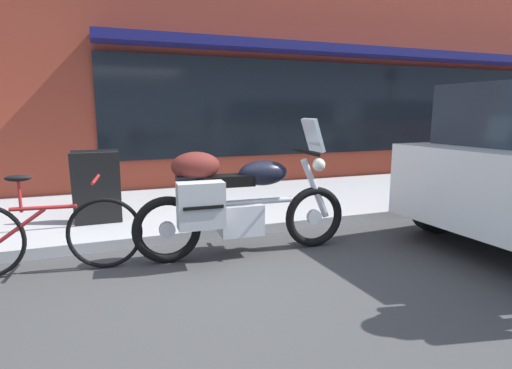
{
  "coord_description": "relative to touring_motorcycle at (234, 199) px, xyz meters",
  "views": [
    {
      "loc": [
        -0.78,
        -3.11,
        1.48
      ],
      "look_at": [
        0.76,
        0.95,
        0.7
      ],
      "focal_mm": 28.39,
      "sensor_mm": 36.0,
      "label": 1
    }
  ],
  "objects": [
    {
      "name": "ground_plane",
      "position": [
        -0.43,
        -0.72,
        -0.61
      ],
      "size": [
        80.0,
        80.0,
        0.0
      ],
      "primitive_type": "plane",
      "color": "#3C3C3C"
    },
    {
      "name": "storefront_building",
      "position": [
        6.04,
        3.64,
        2.4
      ],
      "size": [
        20.94,
        0.9,
        6.15
      ],
      "color": "#973725",
      "rests_on": "ground_plane"
    },
    {
      "name": "parked_bicycle",
      "position": [
        -1.76,
        0.18,
        -0.24
      ],
      "size": [
        1.7,
        0.48,
        0.94
      ],
      "color": "black",
      "rests_on": "ground_plane"
    },
    {
      "name": "sandwich_board_sign",
      "position": [
        -1.31,
        1.37,
        -0.04
      ],
      "size": [
        0.55,
        0.41,
        0.9
      ],
      "color": "black",
      "rests_on": "sidewalk_curb"
    },
    {
      "name": "touring_motorcycle",
      "position": [
        0.0,
        0.0,
        0.0
      ],
      "size": [
        2.27,
        0.62,
        1.42
      ],
      "color": "black",
      "rests_on": "ground_plane"
    }
  ]
}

